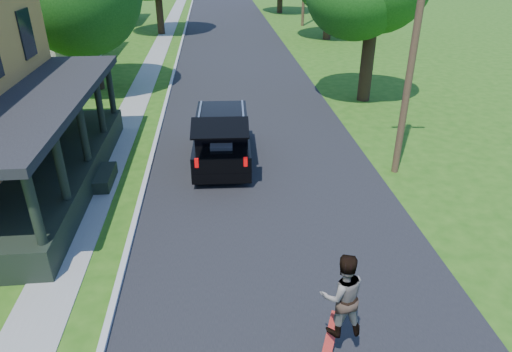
{
  "coord_description": "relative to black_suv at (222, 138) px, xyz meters",
  "views": [
    {
      "loc": [
        -1.59,
        -7.87,
        7.27
      ],
      "look_at": [
        -0.58,
        3.0,
        1.61
      ],
      "focal_mm": 32.0,
      "sensor_mm": 36.0,
      "label": 1
    }
  ],
  "objects": [
    {
      "name": "ground",
      "position": [
        1.4,
        -7.5,
        -0.9
      ],
      "size": [
        140.0,
        140.0,
        0.0
      ],
      "primitive_type": "plane",
      "color": "#225110",
      "rests_on": "ground"
    },
    {
      "name": "street",
      "position": [
        1.4,
        12.5,
        -0.9
      ],
      "size": [
        8.0,
        120.0,
        0.02
      ],
      "primitive_type": "cube",
      "color": "black",
      "rests_on": "ground"
    },
    {
      "name": "curb",
      "position": [
        -2.65,
        12.5,
        -0.9
      ],
      "size": [
        0.15,
        120.0,
        0.12
      ],
      "primitive_type": "cube",
      "color": "#A6A6A1",
      "rests_on": "ground"
    },
    {
      "name": "sidewalk",
      "position": [
        -4.2,
        12.5,
        -0.9
      ],
      "size": [
        1.3,
        120.0,
        0.03
      ],
      "primitive_type": "cube",
      "color": "gray",
      "rests_on": "ground"
    },
    {
      "name": "black_suv",
      "position": [
        0.0,
        0.0,
        0.0
      ],
      "size": [
        2.12,
        5.11,
        2.35
      ],
      "rotation": [
        0.0,
        0.0,
        -0.04
      ],
      "color": "black",
      "rests_on": "ground"
    },
    {
      "name": "skateboarder",
      "position": [
        1.98,
        -9.13,
        0.58
      ],
      "size": [
        0.87,
        0.69,
        1.74
      ],
      "rotation": [
        0.0,
        0.0,
        3.18
      ],
      "color": "black",
      "rests_on": "ground"
    },
    {
      "name": "skateboard",
      "position": [
        1.87,
        -9.06,
        -0.45
      ],
      "size": [
        0.48,
        0.58,
        0.71
      ],
      "rotation": [
        0.0,
        0.0,
        0.16
      ],
      "color": "red",
      "rests_on": "ground"
    },
    {
      "name": "utility_pole_near",
      "position": [
        6.02,
        -1.5,
        3.89
      ],
      "size": [
        1.45,
        0.26,
        9.3
      ],
      "rotation": [
        0.0,
        0.0,
        -0.1
      ],
      "color": "#3D2B1C",
      "rests_on": "ground"
    }
  ]
}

